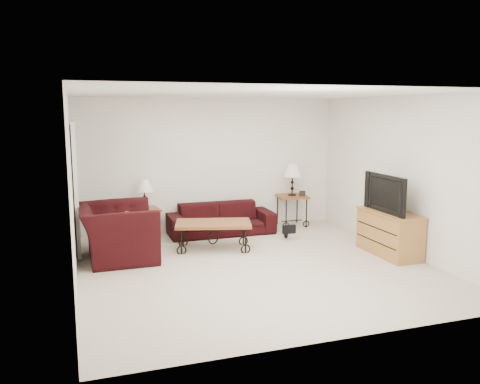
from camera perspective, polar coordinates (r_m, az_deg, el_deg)
name	(u,v)px	position (r m, az deg, el deg)	size (l,w,h in m)	color
ground	(255,266)	(7.40, 1.73, -8.50)	(5.00, 5.00, 0.00)	beige
wall_back	(210,164)	(9.49, -3.44, 3.17)	(5.00, 0.02, 2.50)	white
wall_front	(345,218)	(4.89, 11.96, -2.91)	(5.00, 0.02, 2.50)	white
wall_left	(72,191)	(6.69, -18.75, 0.08)	(0.02, 5.00, 2.50)	white
wall_right	(403,175)	(8.32, 18.18, 1.84)	(0.02, 5.00, 2.50)	white
ceiling	(256,94)	(7.05, 1.83, 11.22)	(5.00, 5.00, 0.00)	white
doorway	(75,190)	(8.36, -18.44, 0.27)	(0.08, 0.94, 2.04)	black
sofa	(221,219)	(9.21, -2.19, -3.11)	(1.94, 0.76, 0.57)	black
side_table_left	(145,223)	(9.11, -10.81, -3.53)	(0.48, 0.48, 0.53)	brown
side_table_right	(292,211)	(9.88, 5.96, -2.13)	(0.57, 0.57, 0.62)	brown
lamp_left	(144,194)	(9.01, -10.91, -0.24)	(0.30, 0.30, 0.53)	black
lamp_right	(292,180)	(9.78, 6.03, 1.42)	(0.35, 0.35, 0.62)	black
photo_frame_left	(137,208)	(8.88, -11.69, -1.85)	(0.11, 0.01, 0.09)	black
photo_frame_right	(302,193)	(9.75, 7.17, -0.16)	(0.12, 0.02, 0.10)	black
coffee_table	(213,236)	(8.22, -3.07, -5.03)	(1.22, 0.66, 0.46)	brown
armchair	(118,232)	(7.88, -13.86, -4.51)	(1.29, 1.13, 0.84)	black
throw_pillow	(128,226)	(7.82, -12.76, -3.81)	(0.38, 0.10, 0.38)	#C47519
tv_stand	(389,233)	(8.24, 16.75, -4.55)	(0.48, 1.15, 0.69)	#AB793F
television	(390,193)	(8.10, 16.85, -0.14)	(1.03, 0.14, 0.60)	black
backpack	(286,225)	(8.93, 5.32, -3.84)	(0.37, 0.28, 0.48)	black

